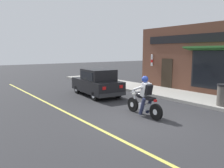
{
  "coord_description": "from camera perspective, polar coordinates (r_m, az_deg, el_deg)",
  "views": [
    {
      "loc": [
        -5.68,
        -5.68,
        2.56
      ],
      "look_at": [
        0.89,
        2.98,
        0.95
      ],
      "focal_mm": 35.0,
      "sensor_mm": 36.0,
      "label": 1
    }
  ],
  "objects": [
    {
      "name": "ground_plane",
      "position": [
        8.43,
        7.55,
        -9.33
      ],
      "size": [
        80.0,
        80.0,
        0.0
      ],
      "primitive_type": "plane",
      "color": "#2B2B2D"
    },
    {
      "name": "sidewalk_curb",
      "position": [
        13.92,
        13.3,
        -2.1
      ],
      "size": [
        2.6,
        22.0,
        0.14
      ],
      "primitive_type": "cube",
      "color": "#9E9B93",
      "rests_on": "ground"
    },
    {
      "name": "car_hatchback",
      "position": [
        12.78,
        -3.96,
        0.34
      ],
      "size": [
        2.02,
        3.93,
        1.57
      ],
      "color": "black",
      "rests_on": "ground"
    },
    {
      "name": "storefront_building",
      "position": [
        13.82,
        24.36,
        5.81
      ],
      "size": [
        1.25,
        10.4,
        4.2
      ],
      "color": "brown",
      "rests_on": "ground"
    },
    {
      "name": "motorcycle_with_rider",
      "position": [
        8.85,
        8.43,
        -3.95
      ],
      "size": [
        0.59,
        2.02,
        1.62
      ],
      "color": "black",
      "rests_on": "ground"
    },
    {
      "name": "trash_bin",
      "position": [
        11.03,
        27.05,
        -2.55
      ],
      "size": [
        0.56,
        0.56,
        0.98
      ],
      "color": "#514C47",
      "rests_on": "sidewalk_curb"
    },
    {
      "name": "lane_stripe",
      "position": [
        9.84,
        -12.73,
        -6.83
      ],
      "size": [
        0.12,
        19.8,
        0.01
      ],
      "primitive_type": "cube",
      "color": "#D1C64C",
      "rests_on": "ground"
    }
  ]
}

